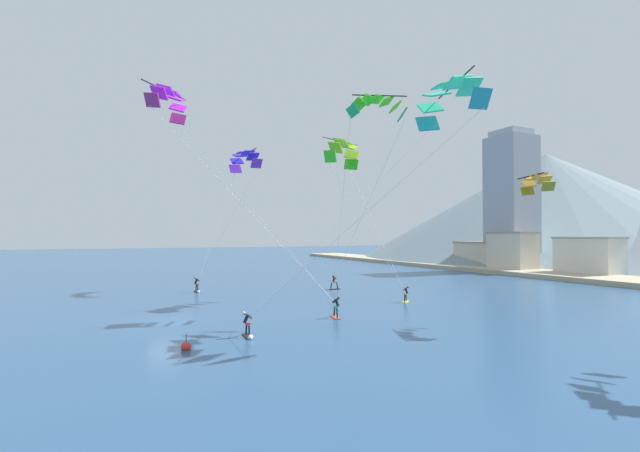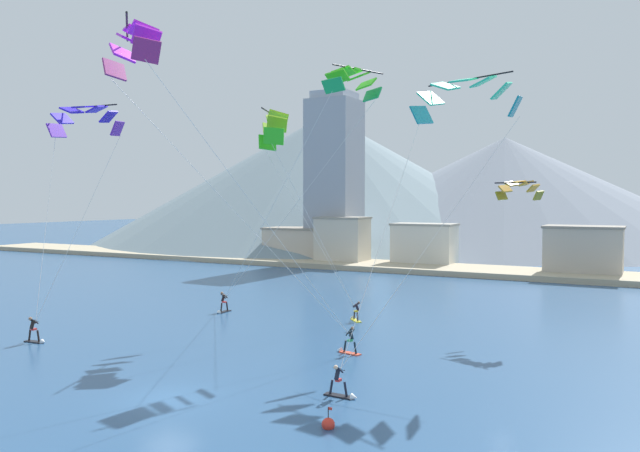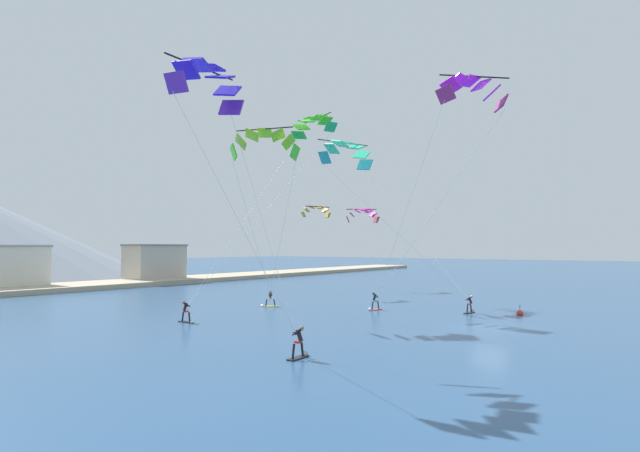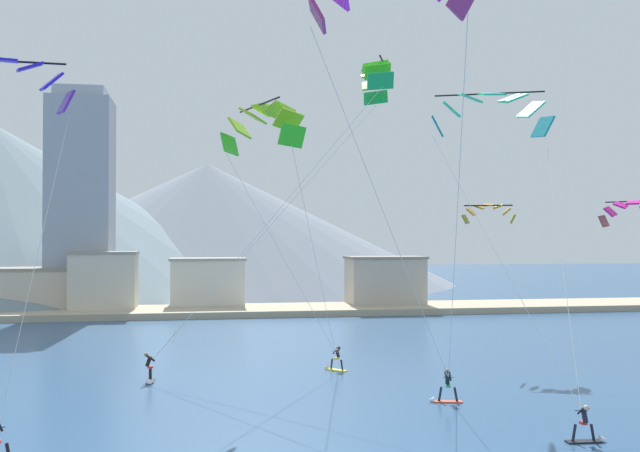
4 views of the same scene
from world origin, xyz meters
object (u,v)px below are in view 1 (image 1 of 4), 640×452
object	(u,v)px
kitesurfer_near_lead	(333,285)
parafoil_kite_distant_high_outer	(536,181)
kitesurfer_mid_center	(335,311)
race_marker_buoy	(186,347)
kitesurfer_near_trail	(406,297)
kitesurfer_far_left	(248,330)
parafoil_kite_mid_center	(170,102)
parafoil_kite_far_right	(244,159)
kitesurfer_far_right	(197,287)
parafoil_kite_near_trail	(344,151)
parafoil_kite_far_left	(448,98)
parafoil_kite_near_lead	(377,107)

from	to	relation	value
kitesurfer_near_lead	parafoil_kite_distant_high_outer	size ratio (longest dim) A/B	0.48
kitesurfer_mid_center	race_marker_buoy	world-z (taller)	kitesurfer_mid_center
kitesurfer_near_lead	kitesurfer_near_trail	size ratio (longest dim) A/B	1.10
kitesurfer_far_left	race_marker_buoy	xyz separation A→B (m)	(1.24, -3.89, -0.32)
kitesurfer_mid_center	kitesurfer_far_left	bearing A→B (deg)	-66.54
kitesurfer_mid_center	parafoil_kite_mid_center	world-z (taller)	parafoil_kite_mid_center
kitesurfer_near_trail	parafoil_kite_distant_high_outer	bearing A→B (deg)	14.34
kitesurfer_far_left	parafoil_kite_far_right	distance (m)	29.58
kitesurfer_far_right	parafoil_kite_near_trail	world-z (taller)	parafoil_kite_near_trail
kitesurfer_near_lead	kitesurfer_near_trail	xyz separation A→B (m)	(11.37, 2.03, -0.12)
kitesurfer_far_right	parafoil_kite_far_left	world-z (taller)	parafoil_kite_far_left
kitesurfer_far_left	parafoil_kite_mid_center	size ratio (longest dim) A/B	0.11
parafoil_kite_mid_center	race_marker_buoy	world-z (taller)	parafoil_kite_mid_center
parafoil_kite_near_trail	kitesurfer_mid_center	bearing A→B (deg)	-32.74
kitesurfer_mid_center	parafoil_kite_near_lead	size ratio (longest dim) A/B	0.10
parafoil_kite_far_right	parafoil_kite_distant_high_outer	size ratio (longest dim) A/B	4.11
parafoil_kite_near_trail	parafoil_kite_far_right	bearing A→B (deg)	-150.38
kitesurfer_far_right	parafoil_kite_distant_high_outer	world-z (taller)	parafoil_kite_distant_high_outer
parafoil_kite_far_left	race_marker_buoy	bearing A→B (deg)	-92.32
parafoil_kite_near_trail	parafoil_kite_far_left	distance (m)	14.31
parafoil_kite_near_trail	parafoil_kite_far_right	xyz separation A→B (m)	(-12.31, -7.00, 0.63)
kitesurfer_mid_center	parafoil_kite_far_left	distance (m)	18.00
kitesurfer_mid_center	kitesurfer_far_left	xyz separation A→B (m)	(3.45, -7.95, -0.04)
parafoil_kite_near_lead	kitesurfer_near_lead	bearing A→B (deg)	170.06
kitesurfer_far_right	parafoil_kite_far_left	distance (m)	32.56
race_marker_buoy	parafoil_kite_distant_high_outer	bearing A→B (deg)	82.62
kitesurfer_near_trail	kitesurfer_far_left	xyz separation A→B (m)	(7.36, -17.64, 0.04)
kitesurfer_near_trail	race_marker_buoy	distance (m)	23.18
race_marker_buoy	parafoil_kite_near_trail	bearing A→B (deg)	127.62
parafoil_kite_mid_center	parafoil_kite_distant_high_outer	xyz separation A→B (m)	(13.85, 24.29, -6.53)
kitesurfer_near_trail	parafoil_kite_far_right	world-z (taller)	parafoil_kite_far_right
parafoil_kite_near_lead	parafoil_kite_far_right	xyz separation A→B (m)	(-18.78, -6.74, -2.11)
kitesurfer_far_left	parafoil_kite_near_lead	distance (m)	22.55
kitesurfer_mid_center	parafoil_kite_near_trail	distance (m)	17.84
kitesurfer_near_trail	kitesurfer_far_right	size ratio (longest dim) A/B	0.89
kitesurfer_near_lead	parafoil_kite_far_left	world-z (taller)	parafoil_kite_far_left
kitesurfer_near_lead	kitesurfer_far_left	xyz separation A→B (m)	(18.72, -15.61, -0.08)
parafoil_kite_near_lead	kitesurfer_near_trail	bearing A→B (deg)	110.32
kitesurfer_near_trail	parafoil_kite_near_trail	bearing A→B (deg)	-140.36
parafoil_kite_far_left	parafoil_kite_far_right	xyz separation A→B (m)	(-26.53, -7.81, -0.80)
kitesurfer_near_trail	parafoil_kite_near_lead	distance (m)	17.88
kitesurfer_mid_center	kitesurfer_near_lead	bearing A→B (deg)	153.35
kitesurfer_far_right	parafoil_kite_distant_high_outer	xyz separation A→B (m)	(27.43, 19.82, 9.79)
kitesurfer_near_lead	kitesurfer_far_left	size ratio (longest dim) A/B	1.02
parafoil_kite_far_left	parafoil_kite_distant_high_outer	xyz separation A→B (m)	(2.44, 6.24, -6.04)
parafoil_kite_far_left	kitesurfer_near_trail	bearing A→B (deg)	160.94
parafoil_kite_near_lead	parafoil_kite_distant_high_outer	distance (m)	14.53
kitesurfer_far_right	parafoil_kite_near_trail	bearing A→B (deg)	49.82
parafoil_kite_near_lead	parafoil_kite_near_trail	size ratio (longest dim) A/B	1.16
kitesurfer_mid_center	parafoil_kite_far_right	world-z (taller)	parafoil_kite_far_right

